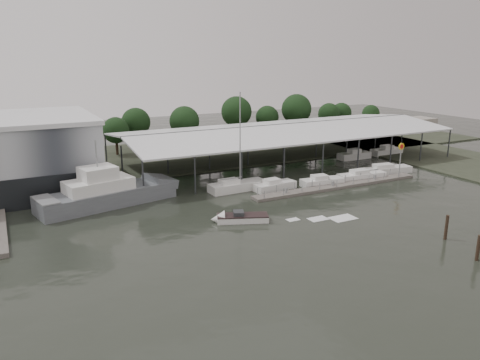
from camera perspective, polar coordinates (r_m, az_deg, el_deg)
name	(u,v)px	position (r m, az deg, el deg)	size (l,w,h in m)	color
ground	(289,226)	(53.49, 6.04, -5.54)	(200.00, 200.00, 0.00)	#242821
land_strip_far	(168,156)	(90.12, -8.76, 2.93)	(140.00, 30.00, 0.30)	#363B2C
land_strip_east	(475,165)	(91.23, 26.69, 1.63)	(20.00, 60.00, 0.30)	#363B2C
storage_warehouse	(2,155)	(72.85, -27.00, 2.76)	(24.50, 20.50, 10.50)	#A8ADB3
covered_boat_shed	(284,128)	(83.80, 5.39, 6.32)	(58.24, 24.00, 6.96)	silver
floating_dock	(338,186)	(69.63, 11.87, -0.72)	(28.00, 2.00, 1.40)	#625C56
shell_fuel_sign	(401,153)	(76.79, 19.02, 3.10)	(1.10, 0.18, 5.55)	gray
distant_commercial_buildings	(390,124)	(123.66, 17.76, 6.48)	(22.00, 8.00, 4.00)	gray
grey_trawler	(108,193)	(62.32, -15.76, -1.51)	(18.69, 8.56, 8.84)	slate
white_sailboat	(237,186)	(66.49, -0.42, -0.72)	(8.47, 2.83, 14.05)	white
speedboat_underway	(238,218)	(54.31, -0.27, -4.69)	(16.79, 8.10, 2.00)	white
moored_cruiser_0	(274,186)	(67.06, 4.22, -0.68)	(6.51, 2.80, 1.70)	white
moored_cruiser_1	(322,181)	(70.05, 9.92, -0.18)	(6.63, 2.89, 1.70)	white
moored_cruiser_2	(361,176)	(74.63, 14.56, 0.50)	(7.93, 2.78, 1.70)	white
moored_cruiser_3	(385,170)	(79.50, 17.24, 1.18)	(9.32, 3.34, 1.70)	white
horizon_tree_line	(252,116)	(103.24, 1.45, 7.86)	(69.05, 10.44, 10.18)	black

